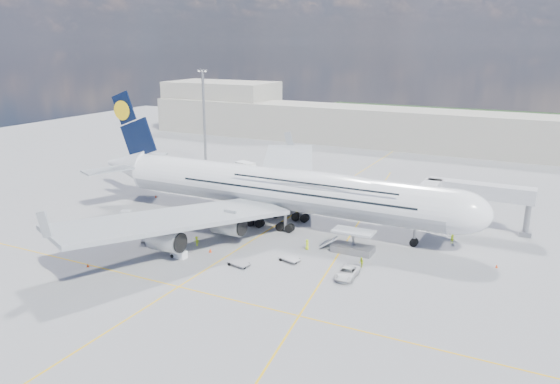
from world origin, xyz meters
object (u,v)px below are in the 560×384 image
at_px(cargo_loader, 352,245).
at_px(dolly_nose_far, 239,264).
at_px(airliner, 280,188).
at_px(dolly_back, 126,215).
at_px(crew_wing, 163,227).
at_px(crew_tug, 197,241).
at_px(light_mast, 204,117).
at_px(cone_nose, 497,266).
at_px(jet_bridge, 459,193).
at_px(baggage_tug, 179,253).
at_px(dolly_row_a, 124,220).
at_px(crew_loader, 361,262).
at_px(cone_wing_left_outer, 259,182).
at_px(cone_tail, 156,196).
at_px(service_van, 347,273).
at_px(crew_van, 307,244).
at_px(crew_nose, 452,238).
at_px(catering_truck_outer, 248,171).
at_px(cone_wing_left_inner, 270,199).
at_px(dolly_nose_near, 290,259).
at_px(cone_wing_right_inner, 210,250).
at_px(cone_wing_right_outer, 88,265).
at_px(catering_truck_inner, 259,194).
at_px(dolly_row_c, 155,239).
at_px(dolly_row_b, 149,238).

height_order(cargo_loader, dolly_nose_far, cargo_loader).
distance_m(airliner, dolly_back, 29.68).
height_order(crew_wing, crew_tug, crew_wing).
height_order(light_mast, cone_nose, light_mast).
relative_size(jet_bridge, baggage_tug, 7.02).
xyz_separation_m(jet_bridge, dolly_row_a, (-55.69, -23.12, -6.46)).
xyz_separation_m(crew_loader, crew_wing, (-36.04, -1.00, 0.18)).
bearing_deg(crew_wing, cone_wing_left_outer, 7.16).
bearing_deg(cone_tail, dolly_row_a, -70.31).
xyz_separation_m(service_van, crew_van, (-9.54, 7.39, 0.12)).
height_order(dolly_back, crew_nose, crew_nose).
bearing_deg(dolly_row_a, catering_truck_outer, 74.27).
xyz_separation_m(baggage_tug, service_van, (25.84, 4.80, 0.04)).
xyz_separation_m(jet_bridge, dolly_nose_far, (-26.16, -31.00, -6.48)).
distance_m(light_mast, cone_wing_left_inner, 40.48).
height_order(jet_bridge, crew_loader, jet_bridge).
relative_size(dolly_row_a, service_van, 0.69).
bearing_deg(dolly_nose_near, catering_truck_outer, 142.56).
distance_m(cone_wing_right_inner, cone_wing_right_outer, 18.47).
bearing_deg(cone_nose, cone_wing_right_outer, -153.34).
relative_size(dolly_row_a, cone_wing_left_outer, 6.85).
xyz_separation_m(light_mast, dolly_nose_far, (43.65, -55.06, -12.83)).
relative_size(airliner, cone_wing_right_outer, 150.62).
distance_m(catering_truck_inner, crew_loader, 37.90).
distance_m(light_mast, crew_van, 67.98).
relative_size(dolly_row_c, cone_wing_left_inner, 6.96).
bearing_deg(dolly_back, crew_wing, -33.86).
bearing_deg(cone_wing_left_inner, dolly_row_b, -101.27).
distance_m(catering_truck_inner, cone_wing_left_outer, 16.44).
height_order(catering_truck_outer, crew_wing, catering_truck_outer).
distance_m(dolly_back, crew_wing, 11.25).
bearing_deg(cone_wing_left_outer, dolly_row_b, -86.04).
xyz_separation_m(crew_wing, crew_tug, (9.07, -2.77, -0.14)).
distance_m(catering_truck_inner, service_van, 40.37).
bearing_deg(light_mast, cargo_loader, -36.54).
bearing_deg(cone_wing_left_outer, airliner, -54.06).
bearing_deg(airliner, service_van, -40.98).
bearing_deg(cone_wing_right_inner, crew_wing, 161.77).
distance_m(dolly_back, dolly_nose_far, 31.95).
xyz_separation_m(dolly_row_b, crew_tug, (8.04, 2.38, -0.05)).
bearing_deg(crew_wing, catering_truck_outer, 12.89).
relative_size(crew_loader, crew_van, 0.90).
bearing_deg(catering_truck_outer, dolly_nose_far, -41.62).
bearing_deg(dolly_nose_far, cone_wing_right_inner, 173.16).
relative_size(dolly_back, crew_loader, 1.93).
bearing_deg(airliner, jet_bridge, 20.31).
relative_size(dolly_row_b, service_van, 0.53).
bearing_deg(dolly_row_a, baggage_tug, -35.71).
xyz_separation_m(dolly_nose_near, cone_wing_right_outer, (-25.88, -15.61, -0.11)).
bearing_deg(cone_nose, cone_wing_left_outer, 153.14).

